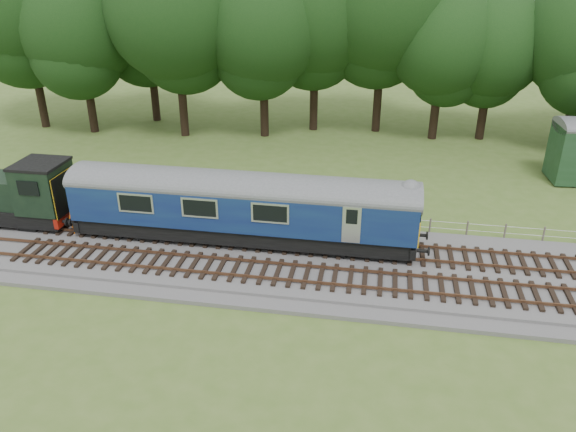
# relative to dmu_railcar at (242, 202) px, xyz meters

# --- Properties ---
(ground) EXTENTS (120.00, 120.00, 0.00)m
(ground) POSITION_rel_dmu_railcar_xyz_m (5.93, -1.40, -2.61)
(ground) COLOR #4A6726
(ground) RESTS_ON ground
(ballast) EXTENTS (70.00, 7.00, 0.35)m
(ballast) POSITION_rel_dmu_railcar_xyz_m (5.93, -1.40, -2.43)
(ballast) COLOR #4C4C4F
(ballast) RESTS_ON ground
(track_north) EXTENTS (67.20, 2.40, 0.21)m
(track_north) POSITION_rel_dmu_railcar_xyz_m (5.93, -0.00, -2.19)
(track_north) COLOR black
(track_north) RESTS_ON ballast
(track_south) EXTENTS (67.20, 2.40, 0.21)m
(track_south) POSITION_rel_dmu_railcar_xyz_m (5.93, -3.00, -2.19)
(track_south) COLOR black
(track_south) RESTS_ON ballast
(fence) EXTENTS (64.00, 0.12, 1.00)m
(fence) POSITION_rel_dmu_railcar_xyz_m (5.93, 3.10, -2.61)
(fence) COLOR #6B6054
(fence) RESTS_ON ground
(tree_line) EXTENTS (70.00, 8.00, 18.00)m
(tree_line) POSITION_rel_dmu_railcar_xyz_m (5.93, 20.60, -2.61)
(tree_line) COLOR black
(tree_line) RESTS_ON ground
(dmu_railcar) EXTENTS (18.05, 2.86, 3.88)m
(dmu_railcar) POSITION_rel_dmu_railcar_xyz_m (0.00, 0.00, 0.00)
(dmu_railcar) COLOR black
(dmu_railcar) RESTS_ON ground
(shunter_loco) EXTENTS (8.92, 2.60, 3.38)m
(shunter_loco) POSITION_rel_dmu_railcar_xyz_m (-13.93, 0.00, -0.63)
(shunter_loco) COLOR black
(shunter_loco) RESTS_ON ground
(worker) EXTENTS (0.79, 0.70, 1.81)m
(worker) POSITION_rel_dmu_railcar_xyz_m (-9.21, -0.67, -1.35)
(worker) COLOR orange
(worker) RESTS_ON ballast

